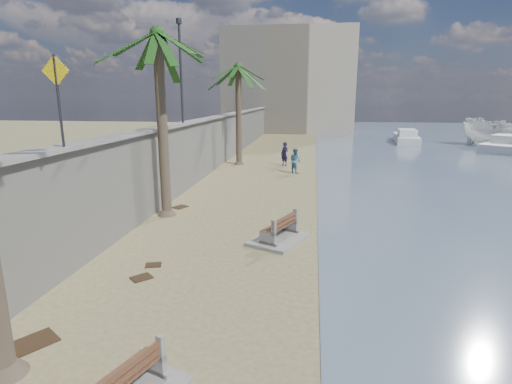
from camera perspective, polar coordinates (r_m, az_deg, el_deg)
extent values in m
plane|color=#928559|center=(9.97, -2.98, -16.26)|extent=(140.00, 140.00, 0.00)
cube|color=gray|center=(29.49, -5.51, 7.16)|extent=(0.45, 70.00, 3.50)
cube|color=gray|center=(29.35, -5.59, 10.66)|extent=(0.80, 70.00, 0.12)
cube|color=#B7AA93|center=(60.64, 4.80, 15.33)|extent=(18.00, 12.00, 14.00)
cube|color=gray|center=(14.15, 3.33, -6.75)|extent=(2.27, 2.63, 0.12)
cylinder|color=brown|center=(16.90, -13.21, 8.77)|extent=(0.42, 0.42, 7.34)
cylinder|color=brown|center=(29.72, -2.49, 10.67)|extent=(0.44, 0.44, 7.03)
cylinder|color=#2D2D33|center=(12.04, -26.33, 11.47)|extent=(0.07, 0.07, 2.40)
cube|color=yellow|center=(12.06, -26.73, 15.22)|extent=(0.78, 0.03, 0.78)
cylinder|color=#2D2D33|center=(21.63, -10.67, 16.32)|extent=(0.12, 0.12, 5.00)
cylinder|color=#2D2D33|center=(21.91, -10.98, 22.85)|extent=(0.28, 0.28, 0.25)
imported|color=#171334|center=(29.40, 4.11, 5.69)|extent=(0.86, 0.83, 1.99)
imported|color=teal|center=(26.61, 5.61, 4.67)|extent=(1.11, 1.11, 1.83)
imported|color=silver|center=(47.73, 32.76, 7.35)|extent=(4.87, 4.84, 4.07)
cube|color=#382616|center=(9.91, -29.13, -18.21)|extent=(1.02, 1.06, 0.03)
cube|color=#382616|center=(11.85, -16.02, -11.67)|extent=(0.69, 0.70, 0.03)
cube|color=#382616|center=(18.66, -10.78, -2.11)|extent=(0.75, 0.81, 0.03)
cube|color=#382616|center=(12.58, -14.46, -10.06)|extent=(0.56, 0.49, 0.03)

